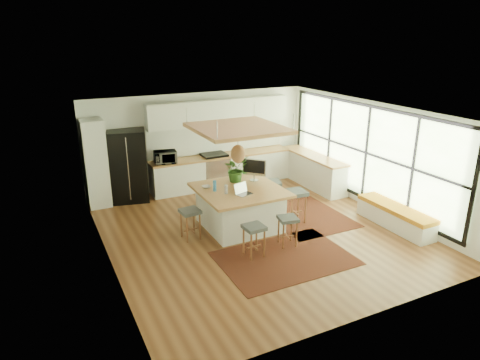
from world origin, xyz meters
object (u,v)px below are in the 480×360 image
stool_left_side (190,223)px  island_plant (236,172)px  island (240,208)px  laptop (244,189)px  stool_right_back (271,196)px  stool_right_front (295,208)px  stool_near_left (254,240)px  microwave (165,156)px  fridge (128,167)px  monitor (254,170)px  stool_near_right (288,230)px

stool_left_side → island_plant: (1.37, 0.58, 0.82)m
island → island_plant: (0.14, 0.50, 0.71)m
stool_left_side → laptop: 1.38m
stool_right_back → stool_right_front: bearing=-82.2°
stool_near_left → microwave: size_ratio=1.12×
fridge → laptop: fridge is taller
stool_near_left → microwave: bearing=97.4°
fridge → laptop: size_ratio=5.25×
island → island_plant: bearing=73.9°
monitor → laptop: bearing=-85.5°
stool_right_back → monitor: size_ratio=1.31×
stool_near_right → microwave: bearing=109.1°
stool_near_right → stool_right_back: (0.67, 1.84, 0.00)m
fridge → stool_left_side: (0.65, -2.87, -0.57)m
microwave → island_plant: size_ratio=0.96×
stool_right_back → microwave: microwave is taller
laptop → monitor: (0.63, 0.73, 0.14)m
laptop → monitor: monitor is taller
stool_right_back → monitor: (-0.60, -0.21, 0.83)m
laptop → microwave: 3.20m
fridge → island: bearing=-43.6°
stool_near_left → stool_near_right: (0.85, 0.10, 0.00)m
stool_left_side → microwave: microwave is taller
stool_right_back → stool_left_side: 2.47m
stool_near_left → stool_left_side: (-0.86, 1.30, 0.00)m
island → stool_left_side: size_ratio=2.74×
stool_near_left → stool_right_back: size_ratio=0.88×
stool_near_right → stool_right_front: bearing=49.5°
island → island_plant: island_plant is taller
stool_near_right → island_plant: 1.99m
stool_near_left → stool_left_side: bearing=123.5°
island → monitor: size_ratio=3.19×
stool_near_left → island_plant: island_plant is taller
stool_near_left → stool_right_front: size_ratio=0.85×
stool_right_back → island_plant: (-1.02, -0.06, 0.82)m
fridge → stool_near_left: size_ratio=2.85×
stool_near_right → laptop: 1.27m
island → stool_left_side: 1.23m
stool_near_left → laptop: (0.29, 1.01, 0.70)m
island_plant → stool_right_front: bearing=-36.6°
monitor → island_plant: 0.44m
stool_right_front → monitor: (-0.73, 0.70, 0.83)m
stool_left_side → monitor: bearing=13.5°
laptop → monitor: size_ratio=0.63×
stool_left_side → stool_near_right: bearing=-35.1°
stool_near_right → island_plant: island_plant is taller
island → stool_near_left: island is taller
fridge → stool_right_back: fridge is taller
stool_near_left → fridge: bearing=110.0°
island → stool_right_back: island is taller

